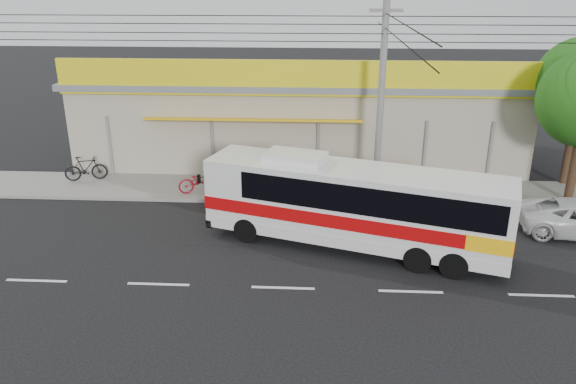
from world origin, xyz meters
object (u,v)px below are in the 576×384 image
at_px(motorbike_red, 201,180).
at_px(motorbike_dark, 86,168).
at_px(coach_bus, 359,202).
at_px(utility_pole, 385,28).

relative_size(motorbike_red, motorbike_dark, 1.04).
bearing_deg(motorbike_dark, motorbike_red, -119.06).
bearing_deg(coach_bus, motorbike_red, 161.99).
bearing_deg(motorbike_red, motorbike_dark, 53.57).
xyz_separation_m(motorbike_dark, utility_pole, (13.48, -1.15, 6.54)).
xyz_separation_m(motorbike_red, utility_pole, (7.77, 0.06, 6.59)).
bearing_deg(utility_pole, motorbike_red, -179.58).
bearing_deg(motorbike_dark, utility_pole, -112.03).
relative_size(coach_bus, motorbike_dark, 5.61).
bearing_deg(utility_pole, coach_bus, -102.63).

